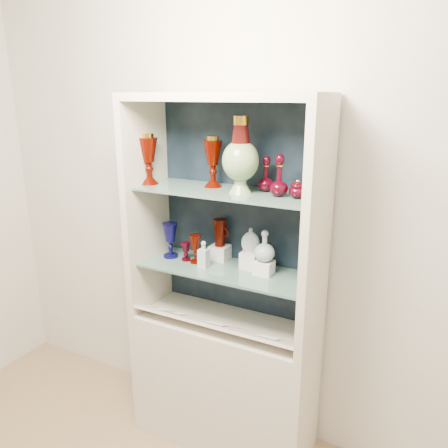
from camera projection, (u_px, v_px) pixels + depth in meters
The scene contains 31 objects.
wall_back at pixel (243, 196), 2.37m from camera, with size 3.50×0.02×2.80m, color silver.
cabinet_base at pixel (224, 380), 2.48m from camera, with size 1.00×0.40×0.75m, color beige.
cabinet_back_panel at pixel (240, 211), 2.37m from camera, with size 0.98×0.02×1.15m, color black.
cabinet_side_left at pixel (147, 208), 2.42m from camera, with size 0.04×0.40×1.15m, color beige.
cabinet_side_right at pixel (317, 233), 1.99m from camera, with size 0.04×0.40×1.15m, color beige.
cabinet_top_cap at pixel (224, 97), 2.04m from camera, with size 1.00×0.40×0.04m, color beige.
shelf_lower at pixel (226, 269), 2.30m from camera, with size 0.92×0.34×0.01m, color slate.
shelf_upper at pixel (226, 192), 2.18m from camera, with size 0.92×0.34×0.01m, color slate.
label_ledge at pixel (214, 325), 2.27m from camera, with size 0.92×0.18×0.01m, color beige.
label_card_0 at pixel (169, 311), 2.39m from camera, with size 0.10×0.07×0.00m, color white.
label_card_1 at pixel (217, 323), 2.26m from camera, with size 0.10×0.07×0.00m, color white.
label_card_2 at pixel (269, 337), 2.13m from camera, with size 0.10×0.07×0.00m, color white.
label_card_3 at pixel (175, 312), 2.37m from camera, with size 0.10×0.07×0.00m, color white.
pedestal_lamp_left at pixel (149, 159), 2.31m from camera, with size 0.10×0.10×0.27m, color #440800, non-canonical shape.
pedestal_lamp_right at pixel (213, 162), 2.23m from camera, with size 0.10×0.10×0.26m, color #440800, non-canonical shape.
enamel_urn at pixel (241, 155), 2.07m from camera, with size 0.18×0.18×0.37m, color #0C4824, non-canonical shape.
ruby_decanter_a at pixel (279, 173), 2.02m from camera, with size 0.09×0.09×0.22m, color #3B020E, non-canonical shape.
ruby_decanter_b at pixel (266, 173), 2.14m from camera, with size 0.08×0.08×0.19m, color #3B020E, non-canonical shape.
lidded_bowl at pixel (297, 188), 2.01m from camera, with size 0.08×0.08×0.09m, color #3B020E, non-canonical shape.
cobalt_goblet at pixel (170, 240), 2.44m from camera, with size 0.08×0.08×0.20m, color #0A0841, non-canonical shape.
ruby_goblet_tall at pixel (196, 249), 2.36m from camera, with size 0.06×0.06×0.16m, color #440800, non-canonical shape.
ruby_goblet_small at pixel (186, 251), 2.40m from camera, with size 0.05×0.05×0.10m, color #3B020E, non-canonical shape.
riser_ruby_pitcher at pixel (220, 252), 2.42m from camera, with size 0.10×0.10×0.08m, color silver.
ruby_pitcher at pixel (220, 233), 2.39m from camera, with size 0.11×0.07×0.15m, color #440800, non-canonical shape.
clear_square_bottle at pixel (204, 254), 2.30m from camera, with size 0.05×0.05×0.15m, color #A1B1BB, non-canonical shape.
riser_flat_flask at pixel (250, 260), 2.30m from camera, with size 0.09×0.09×0.09m, color silver.
flat_flask at pixel (251, 240), 2.26m from camera, with size 0.10×0.04×0.13m, color #A1ACB5, non-canonical shape.
riser_clear_round_decanter at pixel (264, 268), 2.22m from camera, with size 0.09×0.09×0.07m, color silver.
clear_round_decanter at pixel (265, 247), 2.19m from camera, with size 0.10×0.10×0.16m, color #A1B1BB, non-canonical shape.
riser_cameo_medallion at pixel (311, 271), 2.14m from camera, with size 0.08×0.08×0.10m, color silver.
cameo_medallion at pixel (312, 247), 2.11m from camera, with size 0.12×0.04×0.14m, color black, non-canonical shape.
Camera 1 is at (0.98, -0.35, 1.93)m, focal length 35.00 mm.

